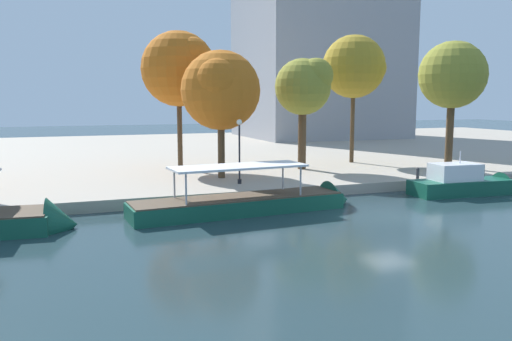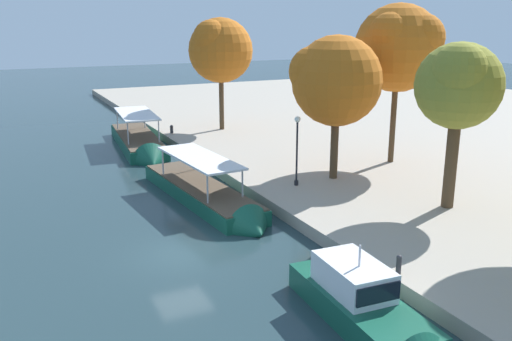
% 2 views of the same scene
% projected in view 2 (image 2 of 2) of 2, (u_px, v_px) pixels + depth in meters
% --- Properties ---
extents(ground_plane, '(220.00, 220.00, 0.00)m').
position_uv_depth(ground_plane, '(181.00, 255.00, 25.70)').
color(ground_plane, '#23383D').
extents(tour_boat_0, '(13.70, 4.17, 4.12)m').
position_uv_depth(tour_boat_0, '(140.00, 145.00, 46.44)').
color(tour_boat_0, '#14513D').
rests_on(tour_boat_0, ground_plane).
extents(tour_boat_1, '(13.51, 3.62, 3.69)m').
position_uv_depth(tour_boat_1, '(207.00, 198.00, 32.72)').
color(tour_boat_1, '#14513D').
rests_on(tour_boat_1, ground_plane).
extents(motor_yacht_2, '(8.01, 2.72, 3.77)m').
position_uv_depth(motor_yacht_2, '(368.00, 315.00, 19.48)').
color(motor_yacht_2, '#14513D').
rests_on(motor_yacht_2, ground_plane).
extents(mooring_bollard_0, '(0.32, 0.32, 0.74)m').
position_uv_depth(mooring_bollard_0, '(172.00, 129.00, 49.53)').
color(mooring_bollard_0, '#2D2D33').
rests_on(mooring_bollard_0, dock_promenade).
extents(mooring_bollard_2, '(0.24, 0.24, 0.82)m').
position_uv_depth(mooring_bollard_2, '(399.00, 264.00, 22.13)').
color(mooring_bollard_2, '#2D2D33').
rests_on(mooring_bollard_2, dock_promenade).
extents(lamp_post, '(0.38, 0.38, 4.31)m').
position_uv_depth(lamp_post, '(297.00, 145.00, 33.43)').
color(lamp_post, black).
rests_on(lamp_post, dock_promenade).
extents(tree_0, '(5.81, 5.81, 10.12)m').
position_uv_depth(tree_0, '(219.00, 49.00, 49.43)').
color(tree_0, '#4C3823').
rests_on(tree_0, dock_promenade).
extents(tree_1, '(5.62, 5.69, 9.06)m').
position_uv_depth(tree_1, '(335.00, 78.00, 33.96)').
color(tree_1, '#4C3823').
rests_on(tree_1, dock_promenade).
extents(tree_4, '(6.05, 6.00, 11.03)m').
position_uv_depth(tree_4, '(400.00, 46.00, 37.30)').
color(tree_4, '#4C3823').
rests_on(tree_4, dock_promenade).
extents(tree_5, '(4.51, 4.51, 8.86)m').
position_uv_depth(tree_5, '(458.00, 83.00, 28.30)').
color(tree_5, '#4C3823').
rests_on(tree_5, dock_promenade).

